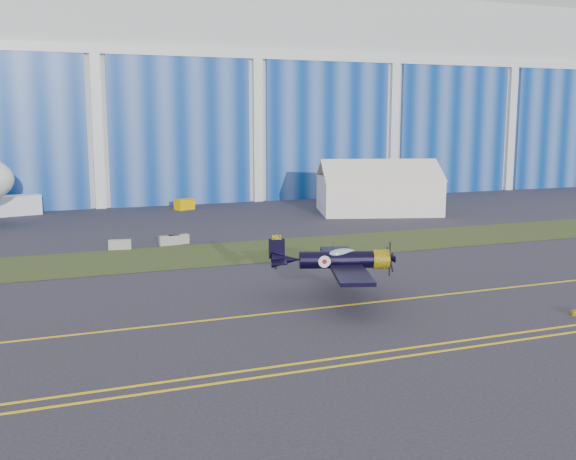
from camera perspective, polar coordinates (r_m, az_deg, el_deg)
name	(u,v)px	position (r m, az deg, el deg)	size (l,w,h in m)	color
ground	(178,300)	(44.81, -9.30, -5.91)	(260.00, 260.00, 0.00)	#302D3A
grass_median	(144,259)	(58.22, -12.13, -2.42)	(260.00, 10.00, 0.02)	#475128
hangar	(82,98)	(114.54, -17.01, 10.60)	(220.00, 45.70, 30.00)	silver
taxiway_centreline	(196,322)	(40.10, -7.83, -7.69)	(200.00, 0.20, 0.02)	yellow
edge_line_near	(244,379)	(31.44, -3.75, -12.51)	(80.00, 0.20, 0.02)	yellow
edge_line_far	(238,372)	(32.33, -4.29, -11.88)	(80.00, 0.20, 0.02)	yellow
warbird	(337,260)	(44.51, 4.16, -2.53)	(12.34, 13.60, 3.35)	black
tent	(378,186)	(85.83, 7.63, 3.74)	(17.12, 14.53, 6.80)	white
shipping_container	(16,205)	(89.31, -22.02, 1.95)	(5.64, 2.26, 2.45)	white
tug	(184,204)	(89.08, -8.77, 2.16)	(2.35, 1.47, 1.37)	#E8B200
barrier_a	(120,245)	(62.96, -14.05, -1.21)	(2.00, 0.60, 0.90)	#9A9B92
barrier_b	(178,239)	(64.57, -9.26, -0.79)	(2.00, 0.60, 0.90)	#9F9985
barrier_c	(170,240)	(64.20, -9.97, -0.87)	(2.00, 0.60, 0.90)	gray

